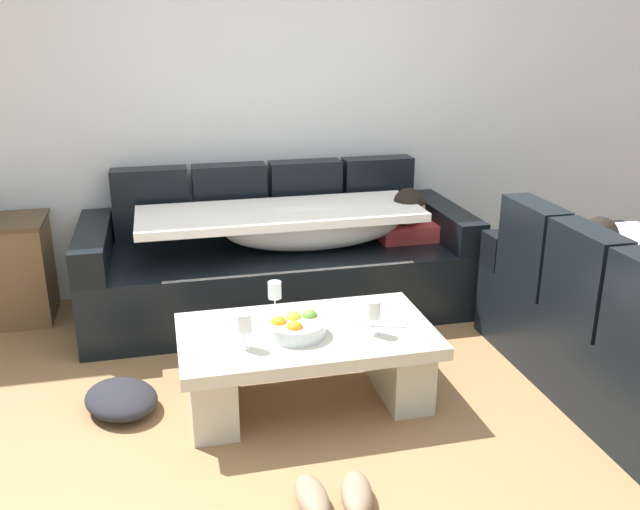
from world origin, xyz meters
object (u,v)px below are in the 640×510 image
wine_glass_near_right (373,311)px  wine_glass_far_back (275,292)px  couch_along_wall (284,260)px  wine_glass_near_left (244,324)px  coffee_table (306,357)px  crumpled_garment (121,399)px  open_magazine (377,317)px  fruit_bowl (296,327)px  pair_of_shoes (334,496)px

wine_glass_near_right → wine_glass_far_back: same height
couch_along_wall → wine_glass_near_left: bearing=-108.2°
coffee_table → wine_glass_near_right: bearing=-20.6°
wine_glass_far_back → crumpled_garment: (-0.77, -0.11, -0.44)m
wine_glass_near_left → open_magazine: 0.70m
wine_glass_near_right → wine_glass_far_back: (-0.40, 0.34, 0.00)m
coffee_table → wine_glass_near_right: size_ratio=7.23×
fruit_bowl → wine_glass_near_left: wine_glass_near_left is taller
fruit_bowl → wine_glass_far_back: 0.28m
coffee_table → wine_glass_far_back: 0.36m
pair_of_shoes → couch_along_wall: bearing=85.0°
open_magazine → pair_of_shoes: bearing=-97.3°
couch_along_wall → pair_of_shoes: size_ratio=7.36×
wine_glass_near_right → crumpled_garment: wine_glass_near_right is taller
fruit_bowl → pair_of_shoes: (-0.00, -0.73, -0.38)m
open_magazine → crumpled_garment: bearing=-163.1°
crumpled_garment → fruit_bowl: bearing=-11.1°
wine_glass_near_left → open_magazine: bearing=14.2°
wine_glass_far_back → crumpled_garment: wine_glass_far_back is taller
coffee_table → pair_of_shoes: size_ratio=3.72×
couch_along_wall → wine_glass_far_back: 0.95m
fruit_bowl → open_magazine: fruit_bowl is taller
fruit_bowl → wine_glass_near_left: bearing=-162.6°
wine_glass_near_left → wine_glass_far_back: size_ratio=1.00×
coffee_table → wine_glass_near_left: wine_glass_near_left is taller
open_magazine → crumpled_garment: 1.29m
couch_along_wall → wine_glass_far_back: size_ratio=14.32×
pair_of_shoes → crumpled_garment: size_ratio=0.81×
wine_glass_far_back → open_magazine: size_ratio=0.59×
couch_along_wall → fruit_bowl: (-0.17, -1.18, 0.09)m
couch_along_wall → crumpled_garment: size_ratio=5.94×
wine_glass_near_left → wine_glass_near_right: 0.60m
couch_along_wall → wine_glass_near_right: bearing=-81.6°
wine_glass_far_back → couch_along_wall: bearing=76.6°
fruit_bowl → open_magazine: 0.44m
fruit_bowl → open_magazine: bearing=12.2°
couch_along_wall → wine_glass_near_right: 1.27m
open_magazine → couch_along_wall: bearing=123.4°
wine_glass_far_back → crumpled_garment: size_ratio=0.42×
couch_along_wall → wine_glass_near_right: size_ratio=14.32×
wine_glass_near_right → open_magazine: bearing=65.8°
fruit_bowl → wine_glass_near_right: 0.37m
couch_along_wall → pair_of_shoes: 1.94m
couch_along_wall → wine_glass_far_back: (-0.22, -0.91, 0.17)m
wine_glass_far_back → pair_of_shoes: size_ratio=0.51×
wine_glass_near_right → pair_of_shoes: size_ratio=0.51×
coffee_table → fruit_bowl: 0.20m
fruit_bowl → pair_of_shoes: bearing=-90.1°
open_magazine → crumpled_garment: size_ratio=0.70×
fruit_bowl → coffee_table: bearing=33.1°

